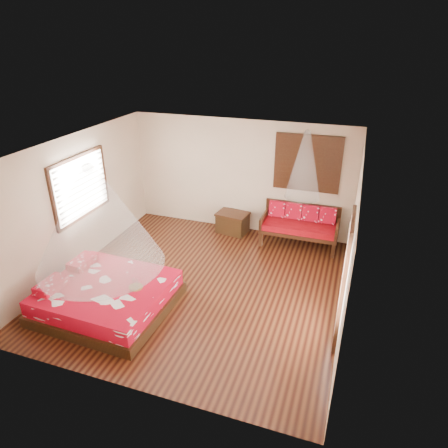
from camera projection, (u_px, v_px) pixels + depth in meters
The scene contains 10 objects.
room at pixel (198, 222), 7.47m from camera, with size 5.54×5.54×2.84m.
bed at pixel (107, 296), 7.29m from camera, with size 2.28×2.07×0.65m.
daybed at pixel (300, 224), 9.42m from camera, with size 1.79×0.80×0.95m.
storage_chest at pixel (233, 222), 10.08m from camera, with size 0.84×0.66×0.52m.
shutter_panel at pixel (307, 163), 9.10m from camera, with size 1.52×0.06×1.32m.
window_left at pixel (81, 187), 8.30m from camera, with size 0.10×1.74×1.34m.
glazed_door at pixel (344, 280), 6.31m from camera, with size 0.08×1.02×2.16m.
wine_tray at pixel (136, 285), 7.08m from camera, with size 0.25×0.25×0.20m.
mosquito_net_main at pixel (95, 217), 6.59m from camera, with size 2.17×2.17×1.80m, color white.
mosquito_net_daybed at pixel (305, 165), 8.66m from camera, with size 0.79×0.79×1.50m, color white.
Camera 1 is at (2.63, -6.22, 4.62)m, focal length 32.00 mm.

